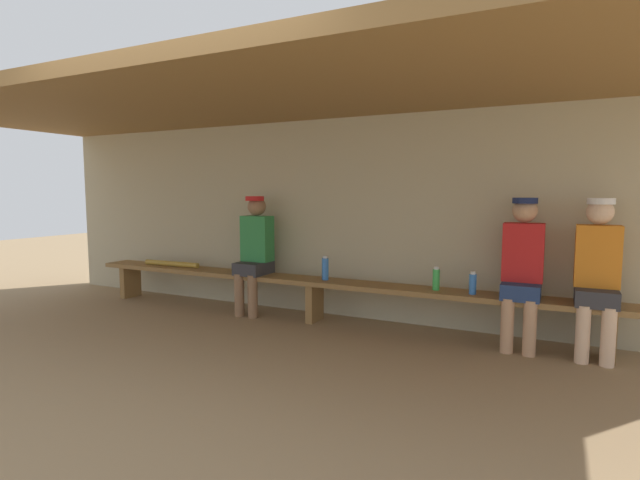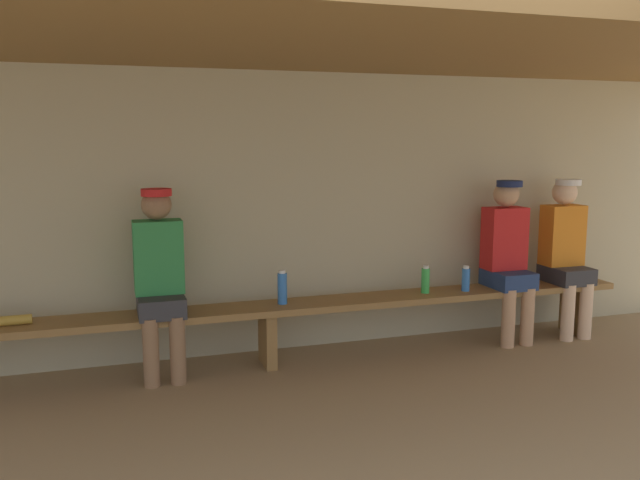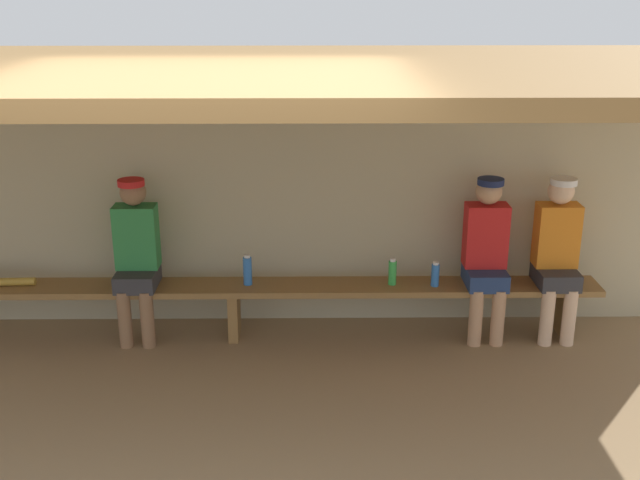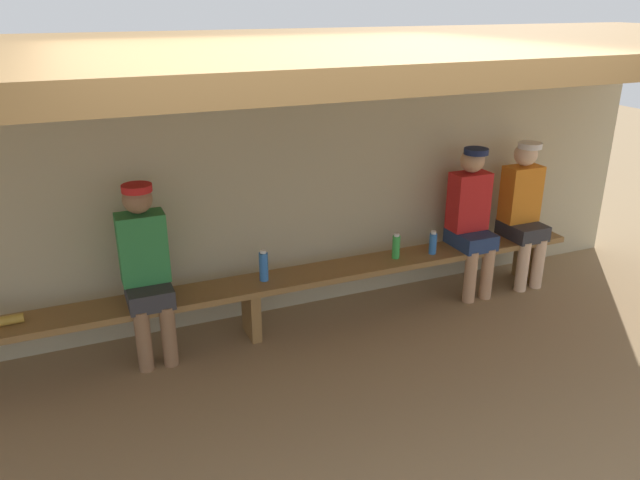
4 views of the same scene
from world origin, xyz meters
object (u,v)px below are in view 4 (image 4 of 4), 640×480
object	(u,v)px
player_with_sunglasses	(471,215)
player_rightmost	(524,207)
bench	(250,292)
water_bottle_orange	(264,266)
player_near_post	(146,265)
water_bottle_blue	(396,246)
water_bottle_clear	(433,243)

from	to	relation	value
player_with_sunglasses	player_rightmost	bearing A→B (deg)	0.00
bench	water_bottle_orange	size ratio (longest dim) A/B	23.28
bench	player_near_post	bearing A→B (deg)	179.73
player_with_sunglasses	player_near_post	bearing A→B (deg)	180.00
water_bottle_orange	player_rightmost	bearing A→B (deg)	-0.21
water_bottle_blue	water_bottle_orange	world-z (taller)	water_bottle_orange
player_with_sunglasses	player_rightmost	size ratio (longest dim) A/B	1.00
water_bottle_blue	water_bottle_orange	bearing A→B (deg)	179.47
bench	player_rightmost	bearing A→B (deg)	0.08
player_rightmost	player_with_sunglasses	bearing A→B (deg)	180.00
water_bottle_blue	water_bottle_clear	xyz separation A→B (m)	(0.34, -0.04, -0.01)
water_bottle_orange	water_bottle_clear	distance (m)	1.53
water_bottle_blue	player_with_sunglasses	bearing A→B (deg)	0.15
water_bottle_blue	bench	bearing A→B (deg)	-179.93
bench	water_bottle_clear	bearing A→B (deg)	-1.28
player_rightmost	water_bottle_clear	xyz separation A→B (m)	(-0.99, -0.04, -0.19)
bench	player_rightmost	size ratio (longest dim) A/B	4.46
water_bottle_clear	player_rightmost	bearing A→B (deg)	2.34
water_bottle_orange	player_with_sunglasses	bearing A→B (deg)	-0.27
water_bottle_clear	water_bottle_blue	bearing A→B (deg)	173.63
bench	player_with_sunglasses	xyz separation A→B (m)	(2.06, 0.00, 0.36)
bench	water_bottle_blue	size ratio (longest dim) A/B	26.75
player_rightmost	water_bottle_blue	xyz separation A→B (m)	(-1.33, -0.00, -0.18)
player_with_sunglasses	player_near_post	world-z (taller)	same
player_rightmost	water_bottle_clear	distance (m)	1.01
water_bottle_clear	bench	bearing A→B (deg)	178.72
player_near_post	water_bottle_orange	size ratio (longest dim) A/B	5.22
water_bottle_orange	player_near_post	bearing A→B (deg)	-179.42
player_rightmost	water_bottle_blue	distance (m)	1.34
player_with_sunglasses	water_bottle_blue	size ratio (longest dim) A/B	6.00
bench	player_near_post	xyz separation A→B (m)	(-0.77, 0.00, 0.36)
player_rightmost	player_near_post	size ratio (longest dim) A/B	1.00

